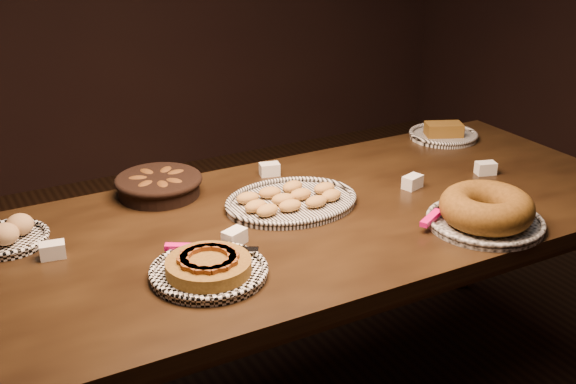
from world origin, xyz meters
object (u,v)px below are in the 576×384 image
buffet_table (300,237)px  bundt_cake_plate (486,212)px  apple_tart_plate (209,268)px  madeleine_platter (291,201)px

buffet_table → bundt_cake_plate: bundt_cake_plate is taller
apple_tart_plate → bundt_cake_plate: bundt_cake_plate is taller
apple_tart_plate → bundt_cake_plate: (0.87, -0.12, 0.02)m
bundt_cake_plate → buffet_table: bearing=128.3°
apple_tart_plate → bundt_cake_plate: size_ratio=0.86×
buffet_table → madeleine_platter: 0.13m
madeleine_platter → bundt_cake_plate: size_ratio=1.14×
madeleine_platter → bundt_cake_plate: 0.62m
buffet_table → apple_tart_plate: (-0.40, -0.21, 0.10)m
buffet_table → apple_tart_plate: apple_tart_plate is taller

